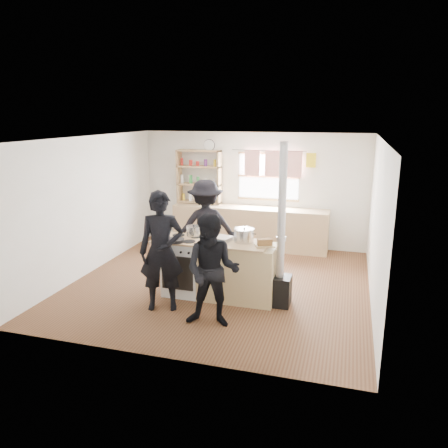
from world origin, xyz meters
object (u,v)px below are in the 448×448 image
Objects in this scene: person_near_right at (212,271)px; person_far at (206,227)px; skillet_greens at (175,240)px; stockpot_stove at (194,231)px; flue_heater at (280,264)px; stockpot_counter at (244,235)px; person_near_left at (162,251)px; thermos at (282,203)px; roast_tray at (220,238)px; bread_board at (265,243)px; cooking_island at (219,269)px.

person_near_right is 0.92× the size of person_far.
stockpot_stove is (0.17, 0.39, 0.06)m from skillet_greens.
flue_heater is 1.57× the size of person_near_right.
flue_heater is (0.60, -0.13, -0.38)m from stockpot_counter.
person_near_left is at bearing -95.09° from skillet_greens.
person_far is at bearing -123.40° from thermos.
skillet_greens is 0.95× the size of roast_tray.
person_near_left is 1.70m from person_far.
skillet_greens is 0.16× the size of flue_heater.
bread_board is 1.07m from person_near_right.
flue_heater is (0.99, -0.10, -0.31)m from roast_tray.
bread_board reaches higher than cooking_island.
person_near_right reaches higher than bread_board.
stockpot_stove is at bearing 159.95° from cooking_island.
cooking_island is 0.50m from roast_tray.
stockpot_counter is 0.40m from bread_board.
person_far is at bearing 120.04° from roast_tray.
flue_heater reaches higher than stockpot_counter.
thermos is 2.86m from flue_heater.
bread_board reaches higher than skillet_greens.
person_far is (0.08, 1.26, -0.09)m from skillet_greens.
thermos is 2.07m from person_far.
skillet_greens is 0.22× the size of person_near_left.
person_far reaches higher than cooking_island.
thermos is 3.22m from skillet_greens.
flue_heater reaches higher than bread_board.
thermos is at bearing 98.62° from flue_heater.
thermos is 2.79m from stockpot_stove.
thermos is 0.63× the size of roast_tray.
person_near_left is (-0.04, -0.44, -0.05)m from skillet_greens.
skillet_greens is at bearing 62.30° from person_far.
stockpot_counter is at bearing 13.70° from cooking_island.
flue_heater is (1.63, 0.18, -0.30)m from skillet_greens.
stockpot_stove is at bearing 116.22° from person_near_right.
stockpot_counter is 0.20× the size of person_near_right.
person_near_right reaches higher than skillet_greens.
skillet_greens is 0.43m from stockpot_stove.
cooking_island is 0.79× the size of flue_heater.
stockpot_counter is at bearing 110.72° from person_far.
thermos is 0.11× the size of flue_heater.
cooking_island is at bearing -81.71° from roast_tray.
roast_tray is 0.23× the size of person_near_left.
bread_board is at bearing 53.98° from person_near_right.
stockpot_stove is 1.25m from bread_board.
bread_board is at bearing 6.45° from skillet_greens.
thermos is 2.88m from cooking_island.
roast_tray is 1.76× the size of stockpot_stove.
skillet_greens is at bearing -173.79° from flue_heater.
skillet_greens is at bearing -161.81° from cooking_island.
stockpot_counter is at bearing -5.61° from stockpot_stove.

